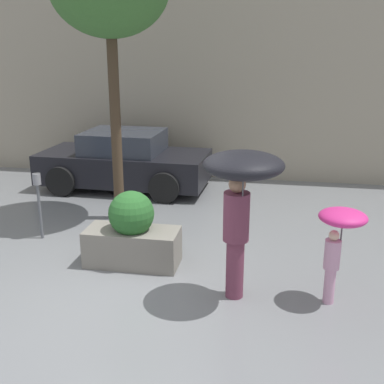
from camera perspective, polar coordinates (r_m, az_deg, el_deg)
name	(u,v)px	position (r m, az deg, el deg)	size (l,w,h in m)	color
ground_plane	(120,294)	(6.94, -8.58, -11.88)	(40.00, 40.00, 0.00)	slate
building_facade	(197,58)	(12.40, 0.66, 15.55)	(18.00, 0.30, 6.00)	#9E937F
planter_box	(132,234)	(7.59, -7.11, -4.96)	(1.46, 0.71, 1.20)	gray
person_adult	(241,186)	(6.13, 5.86, 0.74)	(1.02, 1.02, 2.07)	brown
person_child	(340,231)	(6.51, 17.09, -4.44)	(0.62, 0.62, 1.32)	#D199B7
parked_car_near	(124,162)	(11.61, -8.01, 3.54)	(4.01, 2.09, 1.39)	black
parking_meter	(38,192)	(8.82, -17.79, 0.01)	(0.14, 0.14, 1.20)	#595B60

